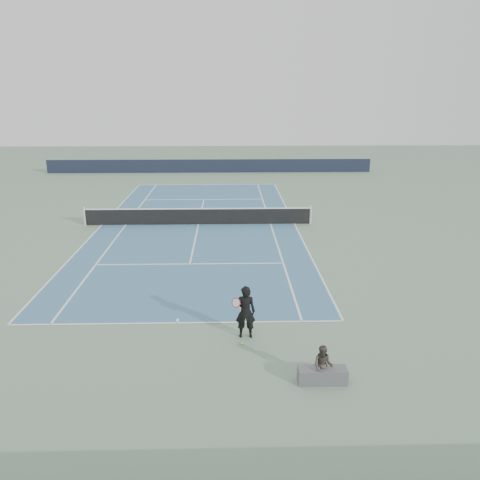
{
  "coord_description": "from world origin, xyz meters",
  "views": [
    {
      "loc": [
        1.72,
        -25.68,
        7.26
      ],
      "look_at": [
        2.21,
        -6.4,
        1.1
      ],
      "focal_mm": 35.0,
      "sensor_mm": 36.0,
      "label": 1
    }
  ],
  "objects_px": {
    "tennis_net": "(198,216)",
    "tennis_player": "(245,312)",
    "tennis_ball": "(242,343)",
    "spectator_bench": "(323,370)"
  },
  "relations": [
    {
      "from": "tennis_player",
      "to": "tennis_ball",
      "type": "xyz_separation_m",
      "value": [
        -0.12,
        -0.46,
        -0.82
      ]
    },
    {
      "from": "tennis_ball",
      "to": "tennis_net",
      "type": "bearing_deg",
      "value": 98.94
    },
    {
      "from": "tennis_net",
      "to": "spectator_bench",
      "type": "xyz_separation_m",
      "value": [
        4.13,
        -15.23,
        -0.14
      ]
    },
    {
      "from": "tennis_player",
      "to": "tennis_ball",
      "type": "distance_m",
      "value": 0.95
    },
    {
      "from": "tennis_net",
      "to": "tennis_player",
      "type": "xyz_separation_m",
      "value": [
        2.21,
        -12.81,
        0.35
      ]
    },
    {
      "from": "tennis_ball",
      "to": "spectator_bench",
      "type": "height_order",
      "value": "spectator_bench"
    },
    {
      "from": "tennis_net",
      "to": "tennis_ball",
      "type": "relative_size",
      "value": 209.51
    },
    {
      "from": "tennis_net",
      "to": "tennis_ball",
      "type": "height_order",
      "value": "tennis_net"
    },
    {
      "from": "tennis_ball",
      "to": "spectator_bench",
      "type": "relative_size",
      "value": 0.05
    },
    {
      "from": "tennis_net",
      "to": "spectator_bench",
      "type": "height_order",
      "value": "tennis_net"
    }
  ]
}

